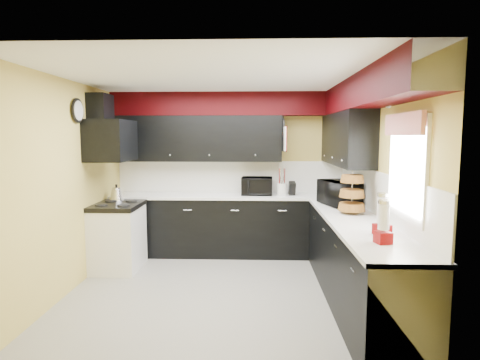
# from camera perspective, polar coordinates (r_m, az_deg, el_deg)

# --- Properties ---
(ground) EXTENTS (3.60, 3.60, 0.00)m
(ground) POSITION_cam_1_polar(r_m,az_deg,el_deg) (4.98, -2.60, -15.45)
(ground) COLOR gray
(ground) RESTS_ON ground
(wall_back) EXTENTS (3.60, 0.06, 2.50)m
(wall_back) POSITION_cam_1_polar(r_m,az_deg,el_deg) (6.45, -1.36, 1.02)
(wall_back) COLOR #E0C666
(wall_back) RESTS_ON ground
(wall_right) EXTENTS (0.06, 3.60, 2.50)m
(wall_right) POSITION_cam_1_polar(r_m,az_deg,el_deg) (4.86, 19.00, -1.07)
(wall_right) COLOR #E0C666
(wall_right) RESTS_ON ground
(wall_left) EXTENTS (0.06, 3.60, 2.50)m
(wall_left) POSITION_cam_1_polar(r_m,az_deg,el_deg) (5.13, -23.13, -0.86)
(wall_left) COLOR #E0C666
(wall_left) RESTS_ON ground
(ceiling) EXTENTS (3.60, 3.60, 0.06)m
(ceiling) POSITION_cam_1_polar(r_m,az_deg,el_deg) (4.67, -2.76, 14.37)
(ceiling) COLOR white
(ceiling) RESTS_ON wall_back
(cab_back) EXTENTS (3.60, 0.60, 0.90)m
(cab_back) POSITION_cam_1_polar(r_m,az_deg,el_deg) (6.28, -1.51, -6.52)
(cab_back) COLOR black
(cab_back) RESTS_ON ground
(cab_right) EXTENTS (0.60, 3.00, 0.90)m
(cab_right) POSITION_cam_1_polar(r_m,az_deg,el_deg) (4.66, 16.13, -11.35)
(cab_right) COLOR black
(cab_right) RESTS_ON ground
(counter_back) EXTENTS (3.62, 0.64, 0.04)m
(counter_back) POSITION_cam_1_polar(r_m,az_deg,el_deg) (6.19, -1.52, -2.28)
(counter_back) COLOR white
(counter_back) RESTS_ON cab_back
(counter_right) EXTENTS (0.64, 3.02, 0.04)m
(counter_right) POSITION_cam_1_polar(r_m,az_deg,el_deg) (4.55, 16.32, -5.69)
(counter_right) COLOR white
(counter_right) RESTS_ON cab_right
(splash_back) EXTENTS (3.60, 0.02, 0.50)m
(splash_back) POSITION_cam_1_polar(r_m,az_deg,el_deg) (6.44, -1.37, 0.48)
(splash_back) COLOR white
(splash_back) RESTS_ON counter_back
(splash_right) EXTENTS (0.02, 3.60, 0.50)m
(splash_right) POSITION_cam_1_polar(r_m,az_deg,el_deg) (4.86, 18.86, -1.78)
(splash_right) COLOR white
(splash_right) RESTS_ON counter_right
(upper_back) EXTENTS (2.60, 0.35, 0.70)m
(upper_back) POSITION_cam_1_polar(r_m,az_deg,el_deg) (6.29, -6.04, 5.87)
(upper_back) COLOR black
(upper_back) RESTS_ON wall_back
(upper_right) EXTENTS (0.35, 1.80, 0.70)m
(upper_right) POSITION_cam_1_polar(r_m,az_deg,el_deg) (5.65, 14.83, 5.65)
(upper_right) COLOR black
(upper_right) RESTS_ON wall_right
(soffit_back) EXTENTS (3.60, 0.36, 0.35)m
(soffit_back) POSITION_cam_1_polar(r_m,az_deg,el_deg) (6.26, -1.49, 10.72)
(soffit_back) COLOR black
(soffit_back) RESTS_ON wall_back
(soffit_right) EXTENTS (0.36, 3.24, 0.35)m
(soffit_right) POSITION_cam_1_polar(r_m,az_deg,el_deg) (4.62, 17.97, 11.97)
(soffit_right) COLOR black
(soffit_right) RESTS_ON wall_right
(stove) EXTENTS (0.60, 0.75, 0.86)m
(stove) POSITION_cam_1_polar(r_m,az_deg,el_deg) (5.85, -16.95, -7.96)
(stove) COLOR white
(stove) RESTS_ON ground
(cooktop) EXTENTS (0.62, 0.77, 0.06)m
(cooktop) POSITION_cam_1_polar(r_m,az_deg,el_deg) (5.76, -17.10, -3.51)
(cooktop) COLOR black
(cooktop) RESTS_ON stove
(hood) EXTENTS (0.50, 0.78, 0.55)m
(hood) POSITION_cam_1_polar(r_m,az_deg,el_deg) (5.70, -17.87, 5.36)
(hood) COLOR black
(hood) RESTS_ON wall_left
(hood_duct) EXTENTS (0.24, 0.40, 0.40)m
(hood_duct) POSITION_cam_1_polar(r_m,az_deg,el_deg) (5.75, -19.25, 9.51)
(hood_duct) COLOR black
(hood_duct) RESTS_ON wall_left
(window) EXTENTS (0.03, 0.86, 0.96)m
(window) POSITION_cam_1_polar(r_m,az_deg,el_deg) (3.98, 22.71, 1.55)
(window) COLOR white
(window) RESTS_ON wall_right
(valance) EXTENTS (0.04, 0.88, 0.20)m
(valance) POSITION_cam_1_polar(r_m,az_deg,el_deg) (3.95, 22.21, 7.36)
(valance) COLOR red
(valance) RESTS_ON wall_right
(pan_top) EXTENTS (0.03, 0.22, 0.40)m
(pan_top) POSITION_cam_1_polar(r_m,az_deg,el_deg) (6.17, 6.17, 7.72)
(pan_top) COLOR black
(pan_top) RESTS_ON upper_back
(pan_mid) EXTENTS (0.03, 0.28, 0.46)m
(pan_mid) POSITION_cam_1_polar(r_m,az_deg,el_deg) (6.04, 6.23, 5.38)
(pan_mid) COLOR black
(pan_mid) RESTS_ON upper_back
(pan_low) EXTENTS (0.03, 0.24, 0.42)m
(pan_low) POSITION_cam_1_polar(r_m,az_deg,el_deg) (6.30, 6.05, 5.15)
(pan_low) COLOR black
(pan_low) RESTS_ON upper_back
(cut_board) EXTENTS (0.03, 0.26, 0.35)m
(cut_board) POSITION_cam_1_polar(r_m,az_deg,el_deg) (5.92, 6.41, 5.84)
(cut_board) COLOR white
(cut_board) RESTS_ON upper_back
(baskets) EXTENTS (0.27, 0.27, 0.50)m
(baskets) POSITION_cam_1_polar(r_m,az_deg,el_deg) (4.84, 15.63, -1.82)
(baskets) COLOR brown
(baskets) RESTS_ON upper_right
(clock) EXTENTS (0.03, 0.30, 0.30)m
(clock) POSITION_cam_1_polar(r_m,az_deg,el_deg) (5.32, -22.11, 9.14)
(clock) COLOR black
(clock) RESTS_ON wall_left
(deco_plate) EXTENTS (0.03, 0.24, 0.24)m
(deco_plate) POSITION_cam_1_polar(r_m,az_deg,el_deg) (4.50, 20.41, 11.08)
(deco_plate) COLOR white
(deco_plate) RESTS_ON wall_right
(toaster_oven) EXTENTS (0.49, 0.41, 0.27)m
(toaster_oven) POSITION_cam_1_polar(r_m,az_deg,el_deg) (6.17, 2.43, -0.86)
(toaster_oven) COLOR black
(toaster_oven) RESTS_ON counter_back
(microwave) EXTENTS (0.53, 0.66, 0.32)m
(microwave) POSITION_cam_1_polar(r_m,az_deg,el_deg) (5.41, 13.99, -1.80)
(microwave) COLOR black
(microwave) RESTS_ON counter_right
(utensil_crock) EXTENTS (0.21, 0.21, 0.18)m
(utensil_crock) POSITION_cam_1_polar(r_m,az_deg,el_deg) (6.14, 5.97, -1.34)
(utensil_crock) COLOR beige
(utensil_crock) RESTS_ON counter_back
(knife_block) EXTENTS (0.10, 0.14, 0.20)m
(knife_block) POSITION_cam_1_polar(r_m,az_deg,el_deg) (6.15, 7.41, -1.23)
(knife_block) COLOR black
(knife_block) RESTS_ON counter_back
(kettle) EXTENTS (0.25, 0.25, 0.18)m
(kettle) POSITION_cam_1_polar(r_m,az_deg,el_deg) (6.05, -17.15, -1.88)
(kettle) COLOR silver
(kettle) RESTS_ON cooktop
(dispenser_a) EXTENTS (0.16, 0.16, 0.35)m
(dispenser_a) POSITION_cam_1_polar(r_m,az_deg,el_deg) (3.89, 19.61, -4.87)
(dispenser_a) COLOR maroon
(dispenser_a) RESTS_ON counter_right
(dispenser_b) EXTENTS (0.14, 0.14, 0.33)m
(dispenser_b) POSITION_cam_1_polar(r_m,az_deg,el_deg) (3.60, 19.74, -5.97)
(dispenser_b) COLOR #5B170D
(dispenser_b) RESTS_ON counter_right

